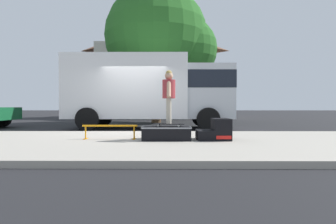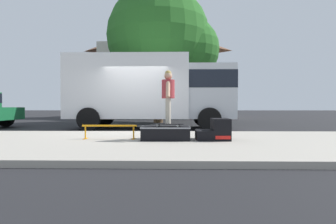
% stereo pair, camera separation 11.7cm
% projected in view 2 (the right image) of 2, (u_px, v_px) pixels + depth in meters
% --- Properties ---
extents(ground_plane, '(140.00, 140.00, 0.00)m').
position_uv_depth(ground_plane, '(132.00, 133.00, 9.54)').
color(ground_plane, black).
extents(sidewalk_slab, '(50.00, 5.00, 0.12)m').
position_uv_depth(sidewalk_slab, '(112.00, 143.00, 6.54)').
color(sidewalk_slab, '#A8A093').
rests_on(sidewalk_slab, ground).
extents(skate_box, '(1.17, 0.77, 0.32)m').
position_uv_depth(skate_box, '(166.00, 132.00, 6.67)').
color(skate_box, black).
rests_on(skate_box, sidewalk_slab).
extents(kicker_ramp, '(0.80, 0.72, 0.52)m').
position_uv_depth(kicker_ramp, '(215.00, 131.00, 6.64)').
color(kicker_ramp, black).
rests_on(kicker_ramp, sidewalk_slab).
extents(grind_rail, '(1.38, 0.28, 0.35)m').
position_uv_depth(grind_rail, '(109.00, 128.00, 6.82)').
color(grind_rail, orange).
rests_on(grind_rail, sidewalk_slab).
extents(skateboard, '(0.80, 0.31, 0.07)m').
position_uv_depth(skateboard, '(168.00, 124.00, 6.71)').
color(skateboard, black).
rests_on(skateboard, skate_box).
extents(skater_kid, '(0.32, 0.67, 1.31)m').
position_uv_depth(skater_kid, '(168.00, 92.00, 6.70)').
color(skater_kid, '#B7AD99').
rests_on(skater_kid, skateboard).
extents(box_truck, '(6.91, 2.63, 3.05)m').
position_uv_depth(box_truck, '(152.00, 89.00, 11.70)').
color(box_truck, white).
rests_on(box_truck, ground).
extents(street_tree_main, '(6.53, 5.94, 7.99)m').
position_uv_depth(street_tree_main, '(164.00, 40.00, 15.93)').
color(street_tree_main, brown).
rests_on(street_tree_main, ground).
extents(house_behind, '(9.54, 8.22, 8.40)m').
position_uv_depth(house_behind, '(158.00, 70.00, 24.58)').
color(house_behind, beige).
rests_on(house_behind, ground).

